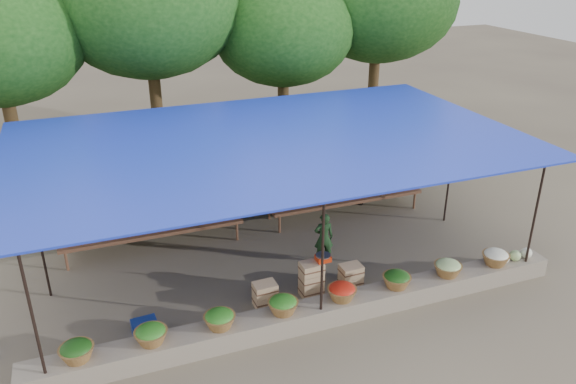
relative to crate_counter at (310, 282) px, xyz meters
name	(u,v)px	position (x,y,z in m)	size (l,w,h in m)	color
ground	(271,253)	(-0.21, 1.89, -0.31)	(60.00, 60.00, 0.00)	brown
stone_curb	(317,313)	(-0.21, -0.86, -0.11)	(10.60, 0.55, 0.40)	gray
stall_canopy	(268,144)	(-0.21, 1.95, 2.37)	(10.80, 6.60, 2.82)	black
produce_baskets	(313,298)	(-0.31, -0.86, 0.25)	(8.98, 0.58, 0.34)	brown
netting_backdrop	(232,158)	(-0.21, 5.04, 0.94)	(10.60, 0.06, 2.50)	#1B3F16
tree_row	(217,14)	(0.30, 7.97, 4.39)	(16.51, 5.50, 7.12)	#382314
fruit_table_left	(152,223)	(-2.70, 3.24, 0.30)	(4.21, 0.95, 0.93)	#533521
fruit_table_right	(343,192)	(2.30, 3.24, 0.30)	(4.21, 0.95, 0.93)	#533521
crate_counter	(310,282)	(0.00, 0.00, 0.00)	(2.36, 0.35, 0.77)	tan
weighing_scale	(323,257)	(0.28, 0.00, 0.53)	(0.30, 0.30, 0.32)	red
vendor_seated	(324,238)	(0.81, 1.15, 0.29)	(0.44, 0.29, 1.20)	#183519
customer_left	(67,213)	(-4.54, 4.09, 0.48)	(0.77, 0.60, 1.59)	slate
customer_mid	(280,171)	(0.98, 4.46, 0.63)	(1.21, 0.70, 1.88)	slate
customer_right	(358,170)	(2.98, 3.73, 0.63)	(1.10, 0.46, 1.88)	slate
blue_crate_front	(145,327)	(-3.35, -0.04, -0.17)	(0.46, 0.33, 0.28)	navy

